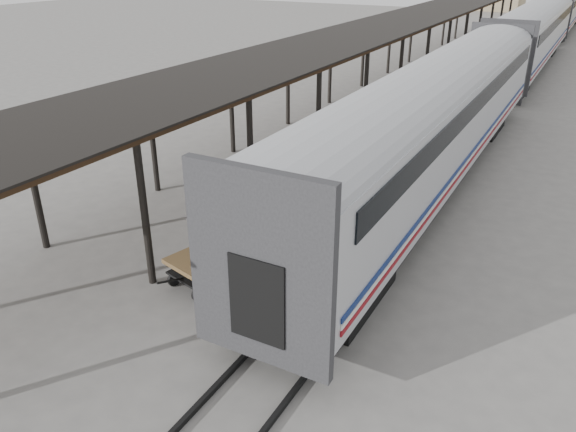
% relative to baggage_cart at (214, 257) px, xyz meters
% --- Properties ---
extents(ground, '(160.00, 160.00, 0.00)m').
position_rel_baggage_cart_xyz_m(ground, '(-0.01, 1.06, -0.65)').
color(ground, slate).
rests_on(ground, ground).
extents(train, '(3.45, 76.01, 4.01)m').
position_rel_baggage_cart_xyz_m(train, '(3.19, 34.85, 2.04)').
color(train, silver).
rests_on(train, ground).
extents(canopy, '(4.90, 64.30, 4.15)m').
position_rel_baggage_cart_xyz_m(canopy, '(-3.41, 25.06, 3.36)').
color(canopy, '#422B19').
rests_on(canopy, ground).
extents(rails, '(1.54, 150.00, 0.12)m').
position_rel_baggage_cart_xyz_m(rails, '(3.19, 35.06, -0.59)').
color(rails, black).
rests_on(rails, ground).
extents(baggage_cart, '(1.82, 2.64, 0.86)m').
position_rel_baggage_cart_xyz_m(baggage_cart, '(0.00, 0.00, 0.00)').
color(baggage_cart, brown).
rests_on(baggage_cart, ground).
extents(suitcase_stack, '(1.38, 1.16, 0.60)m').
position_rel_baggage_cart_xyz_m(suitcase_stack, '(-0.02, 0.40, 0.41)').
color(suitcase_stack, '#323234').
rests_on(suitcase_stack, baggage_cart).
extents(luggage_tug, '(1.41, 1.85, 1.45)m').
position_rel_baggage_cart_xyz_m(luggage_tug, '(-2.02, 15.33, 0.02)').
color(luggage_tug, maroon).
rests_on(luggage_tug, ground).
extents(porter, '(0.58, 0.78, 1.94)m').
position_rel_baggage_cart_xyz_m(porter, '(0.25, -0.65, 1.18)').
color(porter, navy).
rests_on(porter, baggage_cart).
extents(pedestrian, '(1.10, 0.76, 1.74)m').
position_rel_baggage_cart_xyz_m(pedestrian, '(-1.51, 17.70, 0.22)').
color(pedestrian, black).
rests_on(pedestrian, ground).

